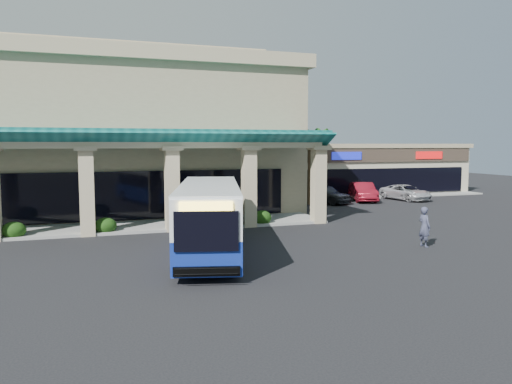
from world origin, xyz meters
name	(u,v)px	position (x,y,z in m)	size (l,w,h in m)	color
ground	(253,245)	(0.00, 0.00, 0.00)	(110.00, 110.00, 0.00)	black
main_building	(77,133)	(-8.00, 16.00, 5.67)	(30.80, 14.80, 11.35)	tan
arcade	(77,180)	(-8.00, 6.80, 2.85)	(30.00, 6.20, 5.70)	#0F5C5B
strip_mall	(342,167)	(18.00, 24.00, 2.45)	(22.50, 12.50, 4.90)	beige
palm_0	(314,165)	(8.50, 11.00, 3.30)	(2.40, 2.40, 6.60)	#174412
palm_1	(309,169)	(9.50, 14.00, 2.90)	(2.40, 2.40, 5.80)	#174412
broadleaf_tree	(265,172)	(7.50, 19.00, 2.41)	(2.60, 2.60, 4.81)	#15340B
transit_bus	(209,219)	(-2.40, -1.00, 1.54)	(2.57, 11.05, 3.09)	#142D9A
pedestrian	(424,227)	(7.55, -2.98, 0.96)	(0.70, 0.46, 1.91)	#3A3E56
car_silver	(325,194)	(11.03, 14.27, 0.78)	(1.85, 4.60, 1.57)	#26282E
car_white	(363,192)	(14.90, 14.73, 0.80)	(1.69, 4.85, 1.60)	maroon
car_gray	(406,192)	(18.82, 14.18, 0.67)	(2.21, 4.80, 1.33)	silver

